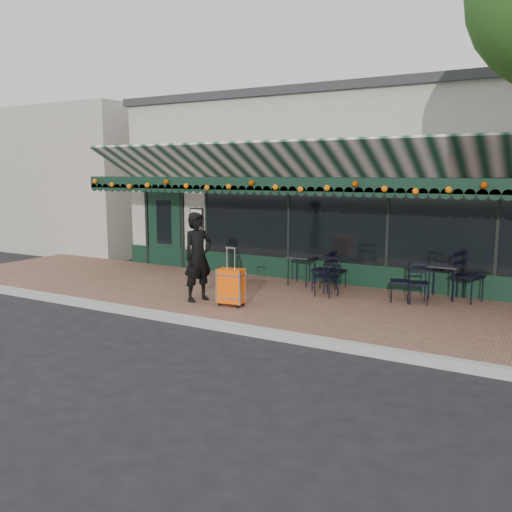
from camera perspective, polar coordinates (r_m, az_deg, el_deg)
The scene contains 15 objects.
ground at distance 9.39m, azimuth -1.89°, elevation -7.93°, with size 80.00×80.00×0.00m, color black.
sidewalk at distance 11.06m, azimuth 3.55°, elevation -4.95°, with size 18.00×4.00×0.15m, color brown.
curb at distance 9.30m, azimuth -2.15°, elevation -7.61°, with size 18.00×0.16×0.15m, color #9E9E99.
restaurant_building at distance 16.20m, azimuth 12.83°, elevation 7.06°, with size 12.00×9.60×4.50m.
neighbor_building_left at distance 23.65m, azimuth -19.04°, elevation 7.59°, with size 12.00×8.00×4.80m, color #AEA899.
woman at distance 10.83m, azimuth -6.13°, elevation -0.09°, with size 0.65×0.43×1.78m, color black.
suitcase at distance 10.43m, azimuth -2.64°, elevation -3.24°, with size 0.52×0.33×1.13m.
cafe_table_a at distance 11.60m, azimuth 19.19°, elevation -1.23°, with size 0.57×0.57×0.70m.
cafe_table_b at distance 12.39m, azimuth 4.80°, elevation -0.31°, with size 0.54×0.54×0.66m.
chair_a_left at distance 11.14m, azimuth 14.95°, elevation -2.65°, with size 0.40×0.40×0.80m, color black, non-canonical shape.
chair_a_right at distance 11.55m, azimuth 21.44°, elevation -2.05°, with size 0.50×0.50×1.00m, color black, non-canonical shape.
chair_a_front at distance 11.07m, azimuth 16.70°, elevation -2.81°, with size 0.40×0.40×0.79m, color black, non-canonical shape.
chair_b_left at distance 11.79m, azimuth 7.16°, elevation -1.54°, with size 0.45×0.45×0.90m, color black, non-canonical shape.
chair_b_right at distance 12.23m, azimuth 8.39°, elevation -1.54°, with size 0.38×0.38×0.75m, color black, non-canonical shape.
chair_b_front at distance 11.28m, azimuth 7.43°, elevation -2.19°, with size 0.42×0.42×0.84m, color black, non-canonical shape.
Camera 1 is at (4.71, -7.66, 2.70)m, focal length 38.00 mm.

